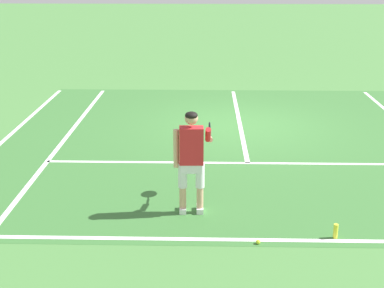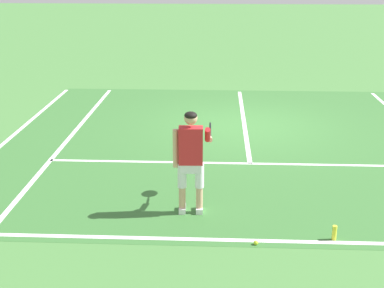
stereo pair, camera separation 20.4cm
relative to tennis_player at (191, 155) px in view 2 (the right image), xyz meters
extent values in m
plane|color=#477F3D|center=(1.08, 5.00, -0.99)|extent=(80.00, 80.00, 0.00)
cube|color=#387033|center=(1.08, 3.87, -0.99)|extent=(10.98, 10.04, 0.00)
cube|color=white|center=(1.08, -0.94, -0.99)|extent=(10.98, 0.10, 0.01)
cube|color=white|center=(1.08, 2.29, -0.99)|extent=(8.23, 0.10, 0.01)
cube|color=white|center=(1.08, 5.49, -0.99)|extent=(0.10, 6.40, 0.01)
cube|color=white|center=(-3.03, 3.87, -0.99)|extent=(0.10, 9.64, 0.01)
cube|color=white|center=(-4.41, 3.87, -0.99)|extent=(0.10, 9.64, 0.01)
cube|color=white|center=(-0.15, 0.01, -0.94)|extent=(0.12, 0.28, 0.09)
cube|color=white|center=(0.13, 0.02, -0.94)|extent=(0.12, 0.28, 0.09)
cylinder|color=tan|center=(-0.15, -0.03, -0.72)|extent=(0.11, 0.11, 0.36)
cylinder|color=silver|center=(-0.15, -0.03, -0.33)|extent=(0.14, 0.14, 0.41)
cylinder|color=tan|center=(0.13, -0.02, -0.72)|extent=(0.11, 0.11, 0.36)
cylinder|color=silver|center=(0.13, -0.02, -0.33)|extent=(0.14, 0.14, 0.41)
cube|color=silver|center=(-0.01, -0.03, -0.17)|extent=(0.35, 0.21, 0.20)
cube|color=red|center=(-0.01, -0.03, 0.17)|extent=(0.39, 0.23, 0.60)
cylinder|color=tan|center=(-0.25, -0.04, 0.12)|extent=(0.09, 0.09, 0.62)
cylinder|color=red|center=(0.26, 0.07, 0.32)|extent=(0.10, 0.26, 0.29)
cylinder|color=tan|center=(0.29, 0.28, 0.18)|extent=(0.09, 0.29, 0.14)
sphere|color=tan|center=(-0.01, -0.02, 0.62)|extent=(0.21, 0.21, 0.21)
ellipsoid|color=black|center=(-0.01, -0.04, 0.67)|extent=(0.21, 0.21, 0.12)
cylinder|color=#232326|center=(0.30, 0.50, 0.15)|extent=(0.04, 0.20, 0.03)
cylinder|color=black|center=(0.29, 0.65, 0.15)|extent=(0.03, 0.10, 0.02)
torus|color=black|center=(0.28, 0.84, 0.15)|extent=(0.04, 0.30, 0.30)
cylinder|color=silver|center=(0.28, 0.84, 0.15)|extent=(0.01, 0.25, 0.25)
sphere|color=#CCE02D|center=(0.99, -1.06, -0.96)|extent=(0.07, 0.07, 0.07)
cylinder|color=yellow|center=(2.16, -0.85, -0.88)|extent=(0.07, 0.07, 0.23)
camera|label=1|loc=(0.21, -8.20, 2.94)|focal=51.36mm
camera|label=2|loc=(0.41, -8.19, 2.94)|focal=51.36mm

